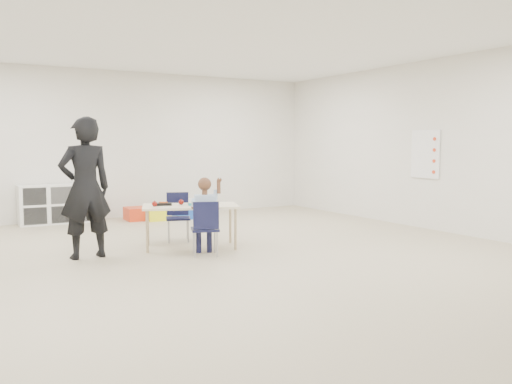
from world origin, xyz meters
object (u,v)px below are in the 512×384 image
child (205,212)px  table (191,226)px  chair_near (205,228)px  adult (85,188)px  cubby_shelf (60,204)px

child → table: bearing=105.5°
table → chair_near: size_ratio=2.02×
table → adult: (-1.39, 0.04, 0.58)m
cubby_shelf → child: bearing=-74.5°
chair_near → child: 0.20m
child → chair_near: bearing=0.0°
chair_near → cubby_shelf: (-1.07, 3.84, -0.00)m
chair_near → adult: 1.57m
cubby_shelf → adult: 3.29m
table → chair_near: (-0.04, -0.56, 0.05)m
table → cubby_shelf: bearing=128.5°
adult → chair_near: bearing=151.8°
chair_near → child: child is taller
adult → cubby_shelf: bearing=-99.0°
chair_near → cubby_shelf: size_ratio=0.50×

